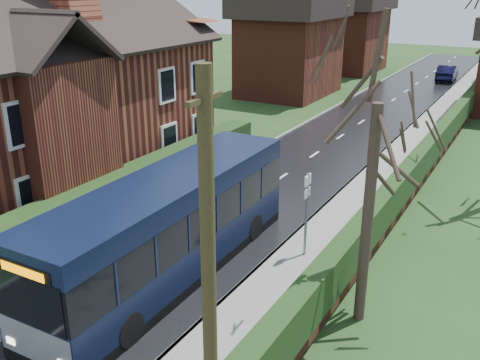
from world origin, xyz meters
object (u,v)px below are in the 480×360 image
Objects in this scene: bus at (170,228)px; bus_stop_sign at (307,204)px; car_silver at (204,188)px; telegraph_pole at (209,283)px; car_green at (139,199)px; brick_house at (52,85)px.

bus is 4.43m from bus_stop_sign.
car_silver is at bearing 154.25° from bus_stop_sign.
telegraph_pole reaches higher than bus.
bus reaches higher than car_green.
car_green is at bearing 140.64° from bus.
car_silver is 0.50× the size of telegraph_pole.
bus is 2.10× the size of car_green.
brick_house is 2.87× the size of car_green.
car_green reaches higher than car_silver.
telegraph_pole is (8.46, -8.00, 3.08)m from car_green.
brick_house is 1.37× the size of bus.
brick_house is at bearing 143.11° from telegraph_pole.
brick_house is at bearing -167.22° from car_silver.
bus is 4.80m from car_green.
brick_house reaches higher than telegraph_pole.
brick_house is 4.90× the size of bus_stop_sign.
bus_stop_sign is (6.90, 0.11, 1.23)m from car_green.
bus is at bearing -58.41° from car_green.
bus_stop_sign is at bearing -17.10° from car_silver.
car_green is 1.71× the size of bus_stop_sign.
car_silver is at bearing 120.88° from telegraph_pole.
bus_stop_sign is 0.40× the size of telegraph_pole.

